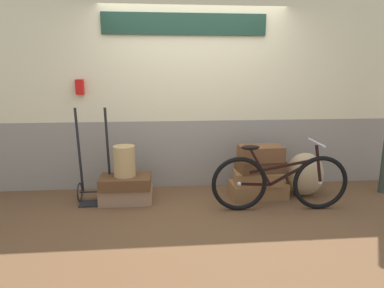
{
  "coord_description": "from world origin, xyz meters",
  "views": [
    {
      "loc": [
        -0.45,
        -3.87,
        1.64
      ],
      "look_at": [
        -0.09,
        0.12,
        0.77
      ],
      "focal_mm": 31.07,
      "sensor_mm": 36.0,
      "label": 1
    }
  ],
  "objects": [
    {
      "name": "suitcase_2",
      "position": [
        0.81,
        0.25,
        0.1
      ],
      "size": [
        0.75,
        0.44,
        0.2
      ],
      "primitive_type": "cube",
      "rotation": [
        0.0,
        0.0,
        0.06
      ],
      "color": "olive",
      "rests_on": "ground"
    },
    {
      "name": "bicycle",
      "position": [
        0.94,
        -0.19,
        0.35
      ],
      "size": [
        1.65,
        0.46,
        0.84
      ],
      "color": "black",
      "rests_on": "ground"
    },
    {
      "name": "station_building",
      "position": [
        0.01,
        0.85,
        1.36
      ],
      "size": [
        7.25,
        0.74,
        2.7
      ],
      "color": "gray",
      "rests_on": "ground"
    },
    {
      "name": "suitcase_5",
      "position": [
        0.81,
        0.21,
        0.61
      ],
      "size": [
        0.57,
        0.34,
        0.19
      ],
      "primitive_type": "cube",
      "rotation": [
        0.0,
        0.0,
        0.04
      ],
      "color": "brown",
      "rests_on": "suitcase_4"
    },
    {
      "name": "suitcase_1",
      "position": [
        -0.93,
        0.2,
        0.27
      ],
      "size": [
        0.64,
        0.4,
        0.15
      ],
      "primitive_type": "cube",
      "rotation": [
        0.0,
        0.0,
        -0.01
      ],
      "color": "brown",
      "rests_on": "suitcase_0"
    },
    {
      "name": "suitcase_0",
      "position": [
        -0.93,
        0.24,
        0.1
      ],
      "size": [
        0.66,
        0.42,
        0.2
      ],
      "primitive_type": "cube",
      "rotation": [
        0.0,
        0.0,
        -0.01
      ],
      "color": "#937051",
      "rests_on": "ground"
    },
    {
      "name": "wicker_basket",
      "position": [
        -0.93,
        0.22,
        0.54
      ],
      "size": [
        0.27,
        0.27,
        0.39
      ],
      "primitive_type": "cylinder",
      "color": "tan",
      "rests_on": "suitcase_1"
    },
    {
      "name": "ground",
      "position": [
        0.0,
        0.0,
        -0.03
      ],
      "size": [
        9.25,
        5.2,
        0.06
      ],
      "primitive_type": "cube",
      "color": "brown"
    },
    {
      "name": "burlap_sack",
      "position": [
        1.45,
        0.26,
        0.29
      ],
      "size": [
        0.5,
        0.43,
        0.58
      ],
      "primitive_type": "ellipsoid",
      "color": "tan",
      "rests_on": "ground"
    },
    {
      "name": "suitcase_4",
      "position": [
        0.82,
        0.25,
        0.44
      ],
      "size": [
        0.63,
        0.43,
        0.15
      ],
      "primitive_type": "cube",
      "rotation": [
        0.0,
        0.0,
        0.11
      ],
      "color": "brown",
      "rests_on": "suitcase_3"
    },
    {
      "name": "luggage_trolley",
      "position": [
        -1.32,
        0.26,
        0.3
      ],
      "size": [
        0.43,
        0.34,
        1.22
      ],
      "color": "black",
      "rests_on": "ground"
    },
    {
      "name": "suitcase_3",
      "position": [
        0.79,
        0.22,
        0.28
      ],
      "size": [
        0.65,
        0.44,
        0.16
      ],
      "primitive_type": "cube",
      "rotation": [
        0.0,
        0.0,
        -0.11
      ],
      "color": "olive",
      "rests_on": "suitcase_2"
    }
  ]
}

